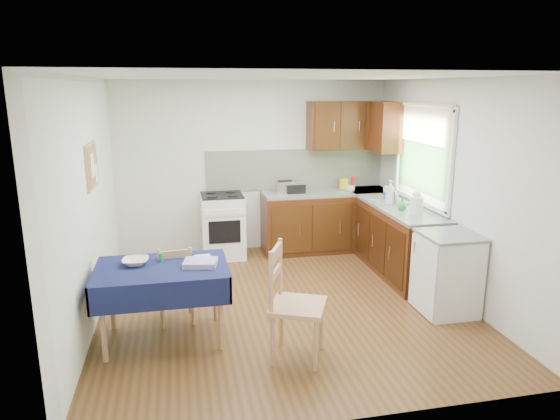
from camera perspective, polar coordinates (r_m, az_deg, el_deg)
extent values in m
plane|color=#4F3015|center=(5.77, 0.30, -10.65)|extent=(4.20, 4.20, 0.00)
cube|color=white|center=(5.26, 0.33, 15.01)|extent=(4.00, 4.20, 0.02)
cube|color=silver|center=(7.41, -3.09, 4.94)|extent=(4.00, 0.02, 2.50)
cube|color=silver|center=(3.43, 7.71, -5.76)|extent=(4.00, 0.02, 2.50)
cube|color=white|center=(5.34, -21.17, 0.53)|extent=(0.02, 4.20, 2.50)
cube|color=silver|center=(6.11, 19.01, 2.29)|extent=(0.02, 4.20, 2.50)
cube|color=#381909|center=(7.52, 5.27, -1.35)|extent=(1.90, 0.60, 0.86)
cube|color=#381909|center=(6.72, 13.46, -3.54)|extent=(0.60, 1.70, 0.86)
cube|color=slate|center=(7.42, 5.35, 2.01)|extent=(1.90, 0.60, 0.04)
cube|color=slate|center=(6.60, 13.68, 0.19)|extent=(0.60, 1.70, 0.04)
cube|color=slate|center=(7.63, 10.02, 2.19)|extent=(0.60, 0.60, 0.04)
cube|color=white|center=(7.53, 1.84, 4.71)|extent=(2.70, 0.02, 0.60)
cube|color=#381909|center=(7.51, 7.82, 9.56)|extent=(1.20, 0.35, 0.70)
cube|color=#381909|center=(7.27, 12.15, 9.25)|extent=(0.35, 0.50, 0.70)
cube|color=white|center=(7.23, -6.57, -1.85)|extent=(0.60, 0.60, 0.90)
cube|color=black|center=(7.12, -6.67, 1.68)|extent=(0.58, 0.58, 0.02)
cube|color=black|center=(6.94, -6.33, -2.52)|extent=(0.44, 0.01, 0.32)
cube|color=#2C5C25|center=(6.66, 16.02, 5.60)|extent=(0.01, 1.40, 0.85)
cube|color=white|center=(6.60, 16.29, 11.19)|extent=(0.04, 1.48, 0.06)
cube|color=white|center=(6.75, 15.60, 0.98)|extent=(0.04, 1.48, 0.06)
cube|color=#D1B291|center=(6.60, 16.04, 9.29)|extent=(0.02, 1.36, 0.44)
cube|color=white|center=(5.72, 18.54, -7.03)|extent=(0.55, 0.58, 0.85)
cube|color=slate|center=(5.59, 18.89, -2.75)|extent=(0.58, 0.60, 0.03)
cube|color=tan|center=(5.56, -20.76, 4.75)|extent=(0.02, 0.62, 0.47)
cube|color=#9A6640|center=(5.56, -20.60, 4.76)|extent=(0.01, 0.56, 0.41)
cube|color=white|center=(5.48, -20.64, 4.85)|extent=(0.00, 0.18, 0.24)
cube|color=white|center=(5.69, -20.25, 3.96)|extent=(0.00, 0.15, 0.20)
cube|color=#0F1B3F|center=(4.87, -13.39, -6.46)|extent=(1.20, 0.80, 0.03)
cube|color=#0F1B3F|center=(4.53, -13.42, -9.60)|extent=(1.24, 0.02, 0.26)
cube|color=#0F1B3F|center=(5.29, -13.22, -6.12)|extent=(1.24, 0.02, 0.26)
cube|color=#0F1B3F|center=(4.97, -20.41, -7.97)|extent=(0.02, 0.84, 0.26)
cube|color=#0F1B3F|center=(4.92, -6.16, -7.35)|extent=(0.02, 0.84, 0.26)
cylinder|color=tan|center=(4.77, -19.60, -12.25)|extent=(0.05, 0.05, 0.72)
cylinder|color=tan|center=(4.73, -6.79, -11.73)|extent=(0.05, 0.05, 0.72)
cylinder|color=tan|center=(5.35, -18.72, -9.28)|extent=(0.05, 0.05, 0.72)
cylinder|color=tan|center=(5.31, -7.42, -8.79)|extent=(0.05, 0.05, 0.72)
cube|color=tan|center=(5.34, -11.87, -8.37)|extent=(0.41, 0.41, 0.04)
cube|color=tan|center=(5.08, -11.88, -5.78)|extent=(0.34, 0.06, 0.27)
cylinder|color=tan|center=(5.57, -10.35, -9.58)|extent=(0.03, 0.03, 0.40)
cylinder|color=tan|center=(5.55, -13.49, -9.83)|extent=(0.03, 0.03, 0.40)
cylinder|color=tan|center=(5.30, -9.95, -10.84)|extent=(0.03, 0.03, 0.40)
cylinder|color=tan|center=(5.27, -13.28, -11.11)|extent=(0.03, 0.03, 0.40)
cube|color=tan|center=(4.51, 2.07, -10.94)|extent=(0.62, 0.62, 0.04)
cube|color=tan|center=(4.40, -0.49, -6.08)|extent=(0.20, 0.40, 0.34)
cylinder|color=tan|center=(4.43, 4.12, -15.09)|extent=(0.04, 0.04, 0.50)
cylinder|color=tan|center=(4.77, 4.75, -12.91)|extent=(0.04, 0.04, 0.50)
cylinder|color=tan|center=(4.49, -0.86, -14.65)|extent=(0.04, 0.04, 0.50)
cylinder|color=tan|center=(4.82, 0.15, -12.54)|extent=(0.04, 0.04, 0.50)
cube|color=silver|center=(7.24, 0.55, 2.63)|extent=(0.25, 0.15, 0.17)
cube|color=black|center=(7.22, 0.55, 3.37)|extent=(0.21, 0.02, 0.02)
cube|color=black|center=(7.29, 1.69, 2.52)|extent=(0.27, 0.24, 0.13)
cube|color=silver|center=(7.27, 1.69, 3.15)|extent=(0.27, 0.24, 0.03)
cylinder|color=red|center=(7.38, 8.30, 2.93)|extent=(0.05, 0.05, 0.23)
cube|color=yellow|center=(7.61, 7.31, 3.01)|extent=(0.12, 0.09, 0.16)
cube|color=#939398|center=(6.80, 12.52, 0.90)|extent=(0.44, 0.34, 0.02)
cylinder|color=white|center=(6.78, 12.56, 1.69)|extent=(0.06, 0.21, 0.21)
cylinder|color=white|center=(6.26, 15.31, 0.52)|extent=(0.17, 0.17, 0.21)
sphere|color=white|center=(6.24, 15.38, 1.63)|extent=(0.10, 0.10, 0.10)
imported|color=silver|center=(7.40, 8.06, 2.46)|extent=(0.14, 0.14, 0.10)
imported|color=white|center=(6.65, 12.47, 1.95)|extent=(0.16, 0.16, 0.32)
imported|color=#1C43A7|center=(6.88, 12.21, 1.73)|extent=(0.09, 0.09, 0.17)
imported|color=green|center=(6.41, 13.79, 0.68)|extent=(0.15, 0.15, 0.15)
imported|color=#F3E8C7|center=(4.97, -16.18, -5.68)|extent=(0.26, 0.26, 0.06)
imported|color=white|center=(4.98, -9.66, -5.56)|extent=(0.17, 0.22, 0.02)
cylinder|color=#227E38|center=(4.98, -13.45, -5.31)|extent=(0.04, 0.04, 0.09)
cube|color=navy|center=(4.81, -9.08, -6.00)|extent=(0.35, 0.30, 0.05)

